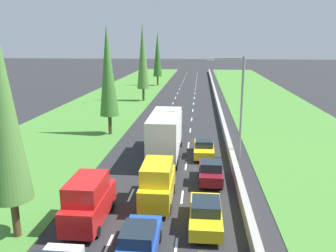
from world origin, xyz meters
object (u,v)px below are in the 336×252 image
(yellow_van_centre_lane, at_px, (158,183))
(poplar_tree_nearest, at_px, (3,108))
(blue_hatchback_centre_lane, at_px, (175,123))
(blue_sedan_centre_lane, at_px, (139,242))
(poplar_tree_third, at_px, (143,56))
(poplar_tree_second, at_px, (108,71))
(red_van_left_lane, at_px, (89,201))
(maroon_hatchback_right_lane, at_px, (211,172))
(street_light_mast, at_px, (238,101))
(poplar_tree_fourth, at_px, (158,55))
(yellow_sedan_right_lane_second, at_px, (206,214))
(yellow_sedan_right_lane_fourth, at_px, (204,148))
(white_box_truck_centre_lane, at_px, (166,134))

(yellow_van_centre_lane, height_order, poplar_tree_nearest, poplar_tree_nearest)
(blue_hatchback_centre_lane, bearing_deg, blue_sedan_centre_lane, -89.69)
(poplar_tree_third, bearing_deg, poplar_tree_second, -90.20)
(red_van_left_lane, bearing_deg, maroon_hatchback_right_lane, 43.03)
(poplar_tree_nearest, height_order, street_light_mast, poplar_tree_nearest)
(maroon_hatchback_right_lane, height_order, poplar_tree_fourth, poplar_tree_fourth)
(blue_sedan_centre_lane, relative_size, poplar_tree_third, 0.34)
(yellow_sedan_right_lane_second, distance_m, poplar_tree_third, 43.58)
(poplar_tree_third, bearing_deg, yellow_van_centre_lane, -79.33)
(red_van_left_lane, distance_m, yellow_van_centre_lane, 4.63)
(blue_sedan_centre_lane, distance_m, poplar_tree_nearest, 9.34)
(blue_sedan_centre_lane, bearing_deg, poplar_tree_nearest, 169.72)
(maroon_hatchback_right_lane, height_order, yellow_sedan_right_lane_fourth, maroon_hatchback_right_lane)
(poplar_tree_nearest, bearing_deg, blue_sedan_centre_lane, -10.28)
(maroon_hatchback_right_lane, bearing_deg, poplar_tree_nearest, -141.61)
(yellow_van_centre_lane, bearing_deg, poplar_tree_third, 100.67)
(poplar_tree_nearest, distance_m, street_light_mast, 19.14)
(white_box_truck_centre_lane, xyz_separation_m, blue_hatchback_centre_lane, (0.04, 9.89, -1.35))
(poplar_tree_second, bearing_deg, street_light_mast, -27.83)
(yellow_van_centre_lane, bearing_deg, street_light_mast, 58.16)
(blue_hatchback_centre_lane, bearing_deg, yellow_van_centre_lane, -89.00)
(blue_hatchback_centre_lane, relative_size, poplar_tree_nearest, 0.33)
(red_van_left_lane, xyz_separation_m, yellow_sedan_right_lane_fourth, (6.65, 12.55, -0.59))
(blue_sedan_centre_lane, distance_m, blue_hatchback_centre_lane, 24.81)
(poplar_tree_second, distance_m, poplar_tree_third, 22.64)
(blue_sedan_centre_lane, xyz_separation_m, poplar_tree_nearest, (-6.85, 1.24, 6.23))
(yellow_sedan_right_lane_second, relative_size, poplar_tree_third, 0.34)
(yellow_van_centre_lane, distance_m, blue_hatchback_centre_lane, 18.95)
(white_box_truck_centre_lane, xyz_separation_m, poplar_tree_fourth, (-7.15, 51.86, 5.04))
(yellow_sedan_right_lane_second, relative_size, maroon_hatchback_right_lane, 1.15)
(yellow_sedan_right_lane_fourth, relative_size, poplar_tree_second, 0.37)
(poplar_tree_second, relative_size, poplar_tree_third, 0.90)
(blue_sedan_centre_lane, height_order, red_van_left_lane, red_van_left_lane)
(yellow_sedan_right_lane_second, xyz_separation_m, yellow_van_centre_lane, (-3.04, 2.69, 0.59))
(blue_hatchback_centre_lane, bearing_deg, yellow_sedan_right_lane_fourth, -70.08)
(white_box_truck_centre_lane, height_order, poplar_tree_nearest, poplar_tree_nearest)
(maroon_hatchback_right_lane, bearing_deg, blue_hatchback_centre_lane, 104.10)
(red_van_left_lane, relative_size, poplar_tree_second, 0.41)
(poplar_tree_nearest, xyz_separation_m, poplar_tree_fourth, (-0.48, 65.54, 0.18))
(yellow_van_centre_lane, distance_m, street_light_mast, 11.73)
(yellow_sedan_right_lane_fourth, bearing_deg, poplar_tree_fourth, 101.64)
(white_box_truck_centre_lane, relative_size, blue_hatchback_centre_lane, 2.41)
(white_box_truck_centre_lane, height_order, blue_hatchback_centre_lane, white_box_truck_centre_lane)
(blue_sedan_centre_lane, relative_size, maroon_hatchback_right_lane, 1.15)
(blue_hatchback_centre_lane, height_order, poplar_tree_fourth, poplar_tree_fourth)
(yellow_sedan_right_lane_second, height_order, poplar_tree_third, poplar_tree_third)
(poplar_tree_fourth, bearing_deg, poplar_tree_third, -89.57)
(blue_hatchback_centre_lane, bearing_deg, poplar_tree_second, -160.50)
(white_box_truck_centre_lane, relative_size, poplar_tree_fourth, 0.76)
(yellow_sedan_right_lane_second, distance_m, poplar_tree_fourth, 64.79)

